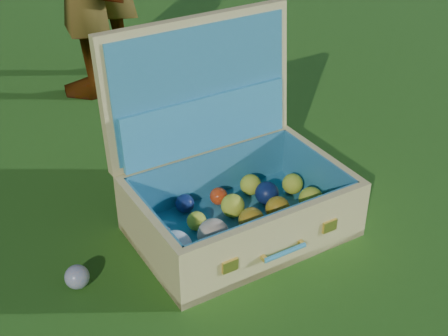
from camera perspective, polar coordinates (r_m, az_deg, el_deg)
The scene contains 3 objects.
ground at distance 1.99m, azimuth -2.40°, elevation -4.32°, with size 60.00×60.00×0.00m, color #215114.
stray_ball at distance 1.76m, azimuth -13.29°, elevation -9.66°, with size 0.07×0.07×0.07m, color #467CB8.
suitcase at distance 1.87m, azimuth 0.23°, elevation -0.60°, with size 0.67×0.55×0.60m.
Camera 1 is at (-0.89, -1.33, 1.18)m, focal length 50.00 mm.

